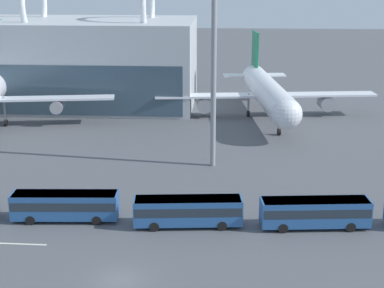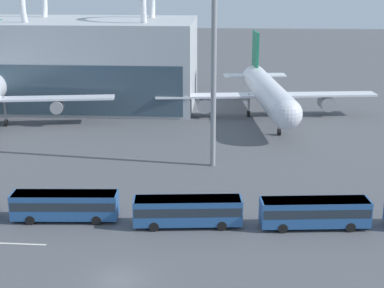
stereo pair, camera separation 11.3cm
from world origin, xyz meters
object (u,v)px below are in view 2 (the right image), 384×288
object	(u,v)px
airliner_at_gate_far	(267,92)
shuttle_bus_1	(65,204)
shuttle_bus_2	(188,210)
shuttle_bus_3	(315,211)
floodlight_mast	(214,49)

from	to	relation	value
airliner_at_gate_far	shuttle_bus_1	distance (m)	51.99
airliner_at_gate_far	shuttle_bus_2	xyz separation A→B (m)	(-10.90, -46.85, -2.85)
airliner_at_gate_far	shuttle_bus_3	distance (m)	46.58
shuttle_bus_2	shuttle_bus_3	world-z (taller)	same
shuttle_bus_3	floodlight_mast	bearing A→B (deg)	114.21
shuttle_bus_3	floodlight_mast	size ratio (longest dim) A/B	0.41
floodlight_mast	shuttle_bus_1	bearing A→B (deg)	-128.55
airliner_at_gate_far	shuttle_bus_1	world-z (taller)	airliner_at_gate_far
shuttle_bus_2	shuttle_bus_3	size ratio (longest dim) A/B	1.00
shuttle_bus_1	floodlight_mast	xyz separation A→B (m)	(15.00, 18.82, 13.84)
shuttle_bus_1	shuttle_bus_2	bearing A→B (deg)	-6.16
airliner_at_gate_far	shuttle_bus_3	size ratio (longest dim) A/B	3.51
shuttle_bus_1	shuttle_bus_2	xyz separation A→B (m)	(12.92, -0.72, 0.00)
shuttle_bus_1	shuttle_bus_2	size ratio (longest dim) A/B	0.99
airliner_at_gate_far	shuttle_bus_1	xyz separation A→B (m)	(-23.83, -46.13, -2.85)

